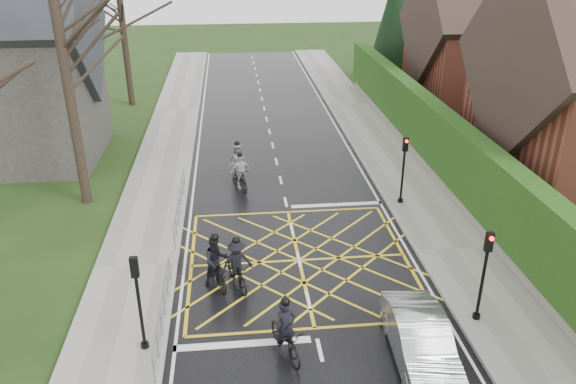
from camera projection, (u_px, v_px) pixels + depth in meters
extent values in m
plane|color=black|center=(299.00, 260.00, 21.02)|extent=(120.00, 120.00, 0.00)
cube|color=black|center=(299.00, 260.00, 21.02)|extent=(9.00, 80.00, 0.01)
cube|color=gray|center=(454.00, 250.00, 21.56)|extent=(3.00, 80.00, 0.15)
cube|color=gray|center=(136.00, 268.00, 20.43)|extent=(3.00, 80.00, 0.15)
cube|color=slate|center=(443.00, 179.00, 27.02)|extent=(0.50, 38.00, 0.70)
cube|color=#183A10|center=(448.00, 145.00, 26.28)|extent=(0.90, 38.00, 2.80)
cube|color=brown|center=(486.00, 67.00, 37.38)|extent=(9.00, 8.00, 6.00)
cube|color=#30221D|center=(493.00, 22.00, 36.16)|extent=(9.80, 8.80, 8.80)
cylinder|color=black|center=(392.00, 76.00, 45.23)|extent=(0.50, 0.50, 1.20)
cone|color=black|center=(397.00, 20.00, 43.37)|extent=(4.60, 4.60, 10.00)
cube|color=#2D2B28|center=(14.00, 95.00, 29.10)|extent=(8.00, 7.00, 7.00)
cylinder|color=black|center=(68.00, 83.00, 23.27)|extent=(0.44, 0.44, 11.00)
cylinder|color=black|center=(84.00, 38.00, 30.18)|extent=(0.44, 0.44, 12.00)
cylinder|color=black|center=(124.00, 32.00, 37.88)|extent=(0.44, 0.44, 10.00)
cylinder|color=slate|center=(161.00, 302.00, 17.01)|extent=(0.05, 5.00, 0.05)
cylinder|color=slate|center=(163.00, 314.00, 17.20)|extent=(0.04, 5.00, 0.04)
cylinder|color=slate|center=(154.00, 373.00, 14.96)|extent=(0.04, 0.04, 1.00)
cylinder|color=slate|center=(170.00, 271.00, 19.47)|extent=(0.04, 0.04, 1.00)
cylinder|color=slate|center=(179.00, 196.00, 23.77)|extent=(0.05, 6.00, 0.05)
cylinder|color=slate|center=(180.00, 206.00, 23.96)|extent=(0.04, 6.00, 0.04)
cylinder|color=slate|center=(174.00, 242.00, 21.28)|extent=(0.04, 0.04, 1.00)
cylinder|color=slate|center=(184.00, 179.00, 26.69)|extent=(0.04, 0.04, 1.00)
cylinder|color=black|center=(403.00, 174.00, 24.66)|extent=(0.10, 0.10, 3.00)
cylinder|color=black|center=(400.00, 202.00, 25.23)|extent=(0.24, 0.24, 0.30)
cube|color=black|center=(406.00, 144.00, 24.07)|extent=(0.22, 0.16, 0.62)
sphere|color=#FF0C0C|center=(407.00, 141.00, 23.89)|extent=(0.14, 0.14, 0.14)
cylinder|color=black|center=(482.00, 282.00, 17.09)|extent=(0.10, 0.10, 3.00)
cylinder|color=black|center=(476.00, 318.00, 17.65)|extent=(0.24, 0.24, 0.30)
cube|color=black|center=(489.00, 242.00, 16.49)|extent=(0.22, 0.16, 0.62)
sphere|color=#FF0C0C|center=(492.00, 239.00, 16.31)|extent=(0.14, 0.14, 0.14)
cylinder|color=black|center=(140.00, 309.00, 15.85)|extent=(0.10, 0.10, 3.00)
cylinder|color=black|center=(145.00, 347.00, 16.42)|extent=(0.24, 0.24, 0.30)
cube|color=black|center=(134.00, 267.00, 15.26)|extent=(0.22, 0.16, 0.62)
sphere|color=#FF0C0C|center=(134.00, 259.00, 15.29)|extent=(0.14, 0.14, 0.14)
imported|color=black|center=(286.00, 339.00, 16.18)|extent=(1.28, 2.07, 1.03)
imported|color=black|center=(285.00, 327.00, 16.12)|extent=(0.74, 0.60, 1.74)
sphere|color=black|center=(285.00, 301.00, 15.75)|extent=(0.27, 0.27, 0.27)
imported|color=black|center=(217.00, 270.00, 19.33)|extent=(1.18, 2.06, 1.19)
imported|color=black|center=(216.00, 261.00, 19.28)|extent=(1.06, 0.94, 1.82)
sphere|color=black|center=(215.00, 237.00, 18.89)|extent=(0.29, 0.29, 0.29)
imported|color=black|center=(237.00, 273.00, 19.33)|extent=(1.23, 2.04, 1.01)
imported|color=black|center=(237.00, 263.00, 19.27)|extent=(1.25, 0.95, 1.72)
sphere|color=black|center=(236.00, 240.00, 18.90)|extent=(0.27, 0.27, 0.27)
imported|color=black|center=(241.00, 178.00, 26.67)|extent=(1.02, 1.90, 1.10)
imported|color=#B1B1B5|center=(240.00, 172.00, 26.63)|extent=(1.06, 0.67, 1.68)
sphere|color=black|center=(240.00, 155.00, 26.27)|extent=(0.26, 0.26, 0.26)
imported|color=gold|center=(238.00, 168.00, 27.89)|extent=(0.75, 1.97, 1.03)
imported|color=#515458|center=(238.00, 161.00, 27.83)|extent=(0.87, 0.58, 1.74)
sphere|color=black|center=(237.00, 144.00, 27.46)|extent=(0.27, 0.27, 0.27)
imported|color=#A7AAAE|center=(421.00, 342.00, 15.80)|extent=(1.69, 4.31, 1.40)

